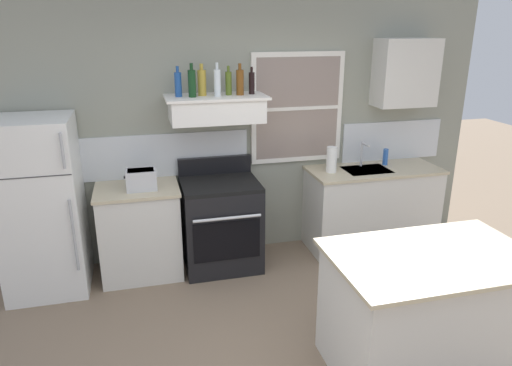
% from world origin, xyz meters
% --- Properties ---
extents(back_wall, '(5.40, 0.11, 2.70)m').
position_xyz_m(back_wall, '(0.03, 2.23, 1.35)').
color(back_wall, gray).
rests_on(back_wall, ground_plane).
extents(refrigerator, '(0.70, 0.72, 1.63)m').
position_xyz_m(refrigerator, '(-1.90, 1.84, 0.82)').
color(refrigerator, white).
rests_on(refrigerator, ground_plane).
extents(counter_left_of_stove, '(0.79, 0.63, 0.91)m').
position_xyz_m(counter_left_of_stove, '(-1.05, 1.90, 0.46)').
color(counter_left_of_stove, silver).
rests_on(counter_left_of_stove, ground_plane).
extents(toaster, '(0.30, 0.20, 0.19)m').
position_xyz_m(toaster, '(-1.00, 1.84, 1.01)').
color(toaster, silver).
rests_on(toaster, counter_left_of_stove).
extents(stove_range, '(0.76, 0.69, 1.09)m').
position_xyz_m(stove_range, '(-0.25, 1.86, 0.46)').
color(stove_range, black).
rests_on(stove_range, ground_plane).
extents(range_hood_shelf, '(0.96, 0.52, 0.24)m').
position_xyz_m(range_hood_shelf, '(-0.25, 1.96, 1.62)').
color(range_hood_shelf, white).
extents(bottle_blue_liqueur, '(0.07, 0.07, 0.28)m').
position_xyz_m(bottle_blue_liqueur, '(-0.60, 1.97, 1.86)').
color(bottle_blue_liqueur, '#1E478C').
rests_on(bottle_blue_liqueur, range_hood_shelf).
extents(bottle_dark_green_wine, '(0.07, 0.07, 0.31)m').
position_xyz_m(bottle_dark_green_wine, '(-0.48, 1.92, 1.87)').
color(bottle_dark_green_wine, '#143819').
rests_on(bottle_dark_green_wine, range_hood_shelf).
extents(bottle_champagne_gold_foil, '(0.08, 0.08, 0.30)m').
position_xyz_m(bottle_champagne_gold_foil, '(-0.37, 1.99, 1.87)').
color(bottle_champagne_gold_foil, '#B29333').
rests_on(bottle_champagne_gold_foil, range_hood_shelf).
extents(bottle_clear_tall, '(0.06, 0.06, 0.31)m').
position_xyz_m(bottle_clear_tall, '(-0.24, 1.90, 1.88)').
color(bottle_clear_tall, silver).
rests_on(bottle_clear_tall, range_hood_shelf).
extents(bottle_olive_oil_square, '(0.06, 0.06, 0.27)m').
position_xyz_m(bottle_olive_oil_square, '(-0.12, 1.96, 1.86)').
color(bottle_olive_oil_square, '#4C601E').
rests_on(bottle_olive_oil_square, range_hood_shelf).
extents(bottle_amber_wine, '(0.07, 0.07, 0.30)m').
position_xyz_m(bottle_amber_wine, '(-0.02, 1.94, 1.87)').
color(bottle_amber_wine, brown).
rests_on(bottle_amber_wine, range_hood_shelf).
extents(bottle_balsamic_dark, '(0.06, 0.06, 0.26)m').
position_xyz_m(bottle_balsamic_dark, '(0.11, 1.97, 1.85)').
color(bottle_balsamic_dark, black).
rests_on(bottle_balsamic_dark, range_hood_shelf).
extents(counter_right_with_sink, '(1.43, 0.63, 0.91)m').
position_xyz_m(counter_right_with_sink, '(1.45, 1.90, 0.46)').
color(counter_right_with_sink, silver).
rests_on(counter_right_with_sink, ground_plane).
extents(sink_faucet, '(0.03, 0.17, 0.28)m').
position_xyz_m(sink_faucet, '(1.35, 2.00, 1.08)').
color(sink_faucet, silver).
rests_on(sink_faucet, counter_right_with_sink).
extents(paper_towel_roll, '(0.11, 0.11, 0.27)m').
position_xyz_m(paper_towel_roll, '(0.95, 1.90, 1.04)').
color(paper_towel_roll, white).
rests_on(paper_towel_roll, counter_right_with_sink).
extents(dish_soap_bottle, '(0.06, 0.06, 0.18)m').
position_xyz_m(dish_soap_bottle, '(1.63, 2.00, 1.00)').
color(dish_soap_bottle, blue).
rests_on(dish_soap_bottle, counter_right_with_sink).
extents(kitchen_island, '(1.40, 0.90, 0.91)m').
position_xyz_m(kitchen_island, '(0.88, -0.02, 0.46)').
color(kitchen_island, silver).
rests_on(kitchen_island, ground_plane).
extents(upper_cabinet_right, '(0.64, 0.32, 0.70)m').
position_xyz_m(upper_cabinet_right, '(1.80, 2.04, 1.90)').
color(upper_cabinet_right, silver).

